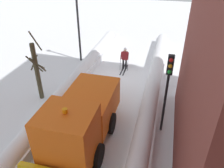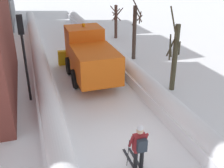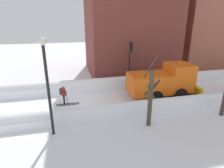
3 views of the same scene
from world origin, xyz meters
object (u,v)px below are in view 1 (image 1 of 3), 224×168
at_px(plow_truck, 81,119).
at_px(street_lamp, 78,19).
at_px(skier, 125,57).
at_px(traffic_light_pole, 168,81).
at_px(bare_tree_near, 37,71).

xyz_separation_m(plow_truck, street_lamp, (3.63, -8.97, 2.07)).
bearing_deg(plow_truck, skier, -92.19).
relative_size(plow_truck, street_lamp, 1.06).
distance_m(traffic_light_pole, street_lamp, 10.23).
relative_size(skier, bare_tree_near, 0.40).
bearing_deg(plow_truck, traffic_light_pole, -153.75).
bearing_deg(bare_tree_near, street_lamp, -93.30).
xyz_separation_m(skier, street_lamp, (3.95, -0.62, 2.54)).
bearing_deg(skier, street_lamp, -8.87).
height_order(traffic_light_pole, street_lamp, street_lamp).
distance_m(street_lamp, bare_tree_near, 6.18).
bearing_deg(skier, plow_truck, 87.81).
height_order(plow_truck, traffic_light_pole, traffic_light_pole).
distance_m(plow_truck, street_lamp, 9.90).
xyz_separation_m(skier, bare_tree_near, (4.30, 5.34, 0.96)).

